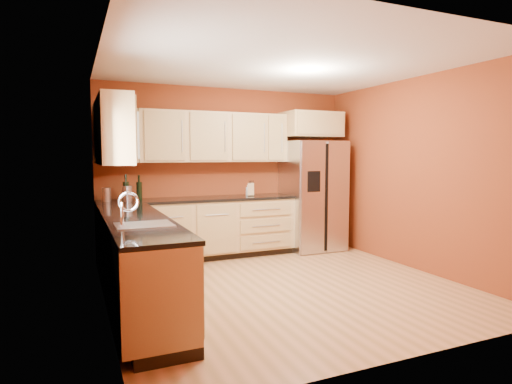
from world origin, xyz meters
The scene contains 23 objects.
floor centered at (0.00, 0.00, 0.00)m, with size 4.00×4.00×0.00m, color #A4743F.
ceiling centered at (0.00, 0.00, 2.60)m, with size 4.00×4.00×0.00m, color silver.
wall_back centered at (0.00, 2.00, 1.30)m, with size 4.00×0.04×2.60m, color maroon.
wall_front centered at (0.00, -2.00, 1.30)m, with size 4.00×0.04×2.60m, color maroon.
wall_left centered at (-2.00, 0.00, 1.30)m, with size 0.04×4.00×2.60m, color maroon.
wall_right centered at (2.00, 0.00, 1.30)m, with size 0.04×4.00×2.60m, color maroon.
base_cabinets_back centered at (-0.55, 1.70, 0.44)m, with size 2.90×0.60×0.88m, color tan.
base_cabinets_left centered at (-1.70, 0.00, 0.44)m, with size 0.60×2.80×0.88m, color tan.
countertop_back centered at (-0.55, 1.69, 0.90)m, with size 2.90×0.62×0.04m, color black.
countertop_left centered at (-1.69, 0.00, 0.90)m, with size 0.62×2.80×0.04m, color black.
upper_cabinets_back centered at (-0.25, 1.83, 1.83)m, with size 2.30×0.33×0.75m, color tan.
upper_cabinets_left centered at (-1.83, 0.72, 1.83)m, with size 0.33×1.35×0.75m, color tan.
corner_upper_cabinet centered at (-1.67, 1.67, 1.83)m, with size 0.62×0.33×0.75m, color tan.
over_fridge_cabinet centered at (1.35, 1.70, 2.05)m, with size 0.92×0.60×0.40m, color tan.
refrigerator centered at (1.35, 1.62, 0.89)m, with size 0.90×0.75×1.78m, color #B4B4B9.
window centered at (-1.98, -0.50, 1.55)m, with size 0.03×0.90×1.00m, color white.
sink_faucet centered at (-1.69, -0.50, 1.07)m, with size 0.50×0.42×0.30m, color silver, non-canonical shape.
canister_left centered at (-1.59, 1.64, 1.03)m, with size 0.13×0.13×0.21m, color #B4B4B9.
canister_right centered at (-1.85, 1.73, 1.01)m, with size 0.12×0.12×0.19m, color #B4B4B9.
wine_bottle_a centered at (-1.60, 1.68, 1.11)m, with size 0.08×0.08×0.37m, color black, non-canonical shape.
wine_bottle_b centered at (-1.41, 1.72, 1.10)m, with size 0.08×0.08×0.35m, color black, non-canonical shape.
knife_block centered at (0.28, 1.70, 1.02)m, with size 0.10×0.09×0.20m, color tan.
soap_dispenser centered at (0.24, 1.73, 1.00)m, with size 0.06×0.06×0.17m, color white.
Camera 1 is at (-2.28, -4.43, 1.56)m, focal length 30.00 mm.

